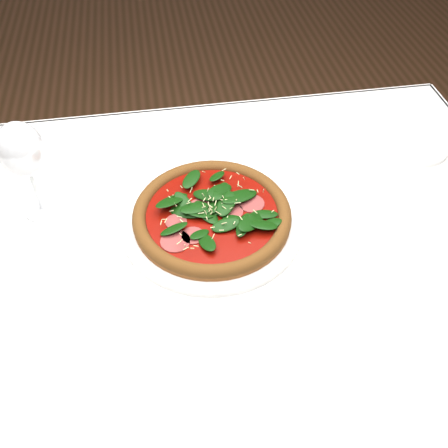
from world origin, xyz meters
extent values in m
plane|color=brown|center=(0.00, 0.00, 0.00)|extent=(6.00, 6.00, 0.00)
cube|color=silver|center=(0.00, 0.00, 0.73)|extent=(1.20, 0.80, 0.04)
cylinder|color=#523621|center=(0.54, 0.34, 0.35)|extent=(0.06, 0.06, 0.71)
cube|color=silver|center=(0.00, 0.40, 0.64)|extent=(1.20, 0.01, 0.22)
cylinder|color=white|center=(0.04, 0.05, 0.76)|extent=(0.31, 0.31, 0.01)
torus|color=white|center=(0.04, 0.05, 0.76)|extent=(0.31, 0.31, 0.01)
cylinder|color=#A26027|center=(0.04, 0.05, 0.77)|extent=(0.28, 0.28, 0.01)
torus|color=#9D5F24|center=(0.04, 0.05, 0.77)|extent=(0.28, 0.28, 0.02)
cylinder|color=#931205|center=(0.04, 0.05, 0.77)|extent=(0.23, 0.23, 0.00)
cylinder|color=#983D3E|center=(0.04, 0.05, 0.78)|extent=(0.20, 0.20, 0.00)
ellipsoid|color=#123D0B|center=(0.04, 0.05, 0.78)|extent=(0.22, 0.22, 0.02)
cylinder|color=beige|center=(0.04, 0.05, 0.79)|extent=(0.20, 0.20, 0.00)
cylinder|color=white|center=(-0.25, 0.13, 0.75)|extent=(0.07, 0.07, 0.00)
cylinder|color=white|center=(-0.25, 0.13, 0.80)|extent=(0.01, 0.01, 0.09)
ellipsoid|color=white|center=(-0.25, 0.13, 0.88)|extent=(0.07, 0.07, 0.10)
cylinder|color=white|center=(0.47, 0.18, 0.75)|extent=(0.12, 0.12, 0.01)
torus|color=white|center=(0.47, 0.18, 0.76)|extent=(0.12, 0.12, 0.01)
camera|label=1|loc=(-0.04, -0.53, 1.37)|focal=40.00mm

